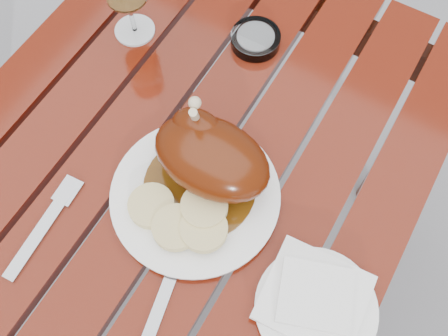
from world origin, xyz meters
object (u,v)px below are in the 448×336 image
at_px(ashtray, 255,39).
at_px(dinner_plate, 195,196).
at_px(table, 176,251).
at_px(side_plate, 316,308).

bearing_deg(ashtray, dinner_plate, -78.03).
bearing_deg(ashtray, table, -88.70).
bearing_deg(table, dinner_plate, 19.11).
bearing_deg(side_plate, ashtray, 129.13).
bearing_deg(table, ashtray, 91.30).
xyz_separation_m(table, dinner_plate, (0.06, 0.02, 0.38)).
bearing_deg(side_plate, table, 172.65).
height_order(table, side_plate, side_plate).
distance_m(table, dinner_plate, 0.39).
relative_size(table, dinner_plate, 4.25).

